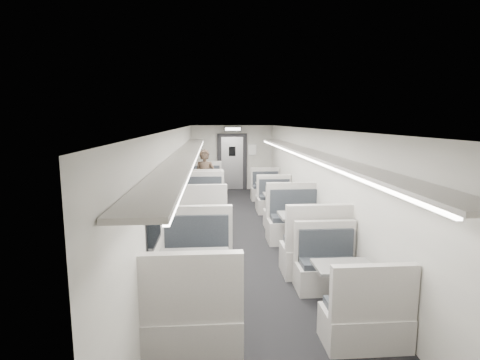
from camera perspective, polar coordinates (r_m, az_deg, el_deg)
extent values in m
cube|color=black|center=(8.38, 1.02, -9.28)|extent=(3.00, 12.00, 0.12)
cube|color=white|center=(7.96, 1.07, 8.22)|extent=(3.00, 12.00, 0.12)
cube|color=#B2AFA7|center=(14.07, -1.23, 3.44)|extent=(3.00, 0.12, 2.40)
cube|color=#B2AFA7|center=(8.08, -10.04, -0.89)|extent=(0.12, 12.00, 2.40)
cube|color=#B2AFA7|center=(8.36, 11.75, -0.61)|extent=(0.12, 12.00, 2.40)
cube|color=#B4B0A9|center=(10.87, -5.55, -3.39)|extent=(1.13, 0.63, 0.48)
cube|color=#20242B|center=(10.85, -5.57, -1.84)|extent=(1.00, 0.50, 0.11)
cube|color=#B4B0A9|center=(10.53, -5.63, -0.40)|extent=(1.13, 0.13, 0.75)
cube|color=#B4B0A9|center=(12.51, -5.39, -1.75)|extent=(1.13, 0.63, 0.48)
cube|color=#20242B|center=(12.42, -5.41, -0.45)|extent=(1.00, 0.50, 0.11)
cube|color=#B4B0A9|center=(12.63, -5.41, 1.18)|extent=(1.13, 0.13, 0.75)
cylinder|color=silver|center=(11.66, -5.47, -1.90)|extent=(0.11, 0.11, 0.74)
cylinder|color=silver|center=(11.74, -5.45, -3.59)|extent=(0.38, 0.38, 0.03)
cube|color=slate|center=(11.59, -5.51, 0.09)|extent=(0.94, 0.64, 0.04)
cube|color=#B4B0A9|center=(8.40, -5.93, -7.13)|extent=(1.14, 0.63, 0.48)
cube|color=#20242B|center=(8.35, -5.96, -5.12)|extent=(1.01, 0.50, 0.11)
cube|color=#B4B0A9|center=(8.02, -6.05, -3.35)|extent=(1.14, 0.13, 0.75)
cube|color=#B4B0A9|center=(10.02, -5.66, -4.46)|extent=(1.14, 0.63, 0.48)
cube|color=#20242B|center=(9.92, -5.69, -2.85)|extent=(1.01, 0.50, 0.11)
cube|color=#B4B0A9|center=(10.12, -5.69, -0.76)|extent=(1.14, 0.13, 0.75)
cylinder|color=silver|center=(9.17, -5.80, -4.90)|extent=(0.11, 0.11, 0.74)
cylinder|color=silver|center=(9.27, -5.76, -7.03)|extent=(0.39, 0.39, 0.03)
cube|color=slate|center=(9.08, -5.84, -2.37)|extent=(0.95, 0.64, 0.04)
cube|color=#B4B0A9|center=(6.56, -6.41, -11.93)|extent=(1.09, 0.61, 0.46)
cube|color=#20242B|center=(6.50, -6.45, -9.50)|extent=(0.97, 0.48, 0.10)
cube|color=#B4B0A9|center=(6.16, -6.59, -7.52)|extent=(1.09, 0.12, 0.72)
cube|color=#B4B0A9|center=(8.08, -6.00, -7.85)|extent=(1.09, 0.61, 0.46)
cube|color=#20242B|center=(7.98, -6.04, -5.97)|extent=(0.97, 0.48, 0.10)
cube|color=#B4B0A9|center=(8.15, -6.02, -3.41)|extent=(1.09, 0.12, 0.72)
cylinder|color=silver|center=(7.28, -6.20, -8.76)|extent=(0.10, 0.10, 0.71)
cylinder|color=silver|center=(7.39, -6.15, -11.27)|extent=(0.37, 0.37, 0.03)
cube|color=slate|center=(7.17, -6.25, -5.74)|extent=(0.91, 0.62, 0.04)
cube|color=#B4B0A9|center=(4.56, -7.51, -21.80)|extent=(1.14, 0.64, 0.49)
cube|color=#20242B|center=(4.44, -7.57, -18.30)|extent=(1.01, 0.51, 0.11)
cube|color=#B4B0A9|center=(4.07, -7.88, -15.95)|extent=(1.14, 0.13, 0.76)
cube|color=#B4B0A9|center=(6.07, -6.60, -13.63)|extent=(1.14, 0.64, 0.49)
cube|color=#20242B|center=(5.93, -6.67, -11.10)|extent=(1.01, 0.51, 0.11)
cube|color=#B4B0A9|center=(6.08, -6.62, -7.38)|extent=(1.14, 0.13, 0.76)
cylinder|color=silver|center=(5.24, -7.01, -15.86)|extent=(0.11, 0.11, 0.74)
cylinder|color=silver|center=(5.40, -6.93, -19.29)|extent=(0.39, 0.39, 0.03)
cube|color=slate|center=(5.08, -7.10, -11.61)|extent=(0.95, 0.65, 0.04)
cube|color=#B4B0A9|center=(10.94, 4.99, -3.51)|extent=(0.96, 0.53, 0.41)
cube|color=#20242B|center=(10.92, 4.98, -2.21)|extent=(0.85, 0.42, 0.09)
cube|color=#B4B0A9|center=(10.66, 5.19, -1.01)|extent=(0.96, 0.11, 0.63)
cube|color=#B4B0A9|center=(12.30, 3.94, -2.09)|extent=(0.96, 0.53, 0.41)
cube|color=#20242B|center=(12.23, 3.97, -0.98)|extent=(0.85, 0.42, 0.09)
cube|color=#B4B0A9|center=(12.40, 3.84, 0.43)|extent=(0.96, 0.11, 0.63)
cylinder|color=silver|center=(11.60, 4.44, -2.23)|extent=(0.09, 0.09, 0.62)
cylinder|color=silver|center=(11.66, 4.42, -3.67)|extent=(0.32, 0.32, 0.03)
cube|color=slate|center=(11.54, 4.46, -0.54)|extent=(0.79, 0.54, 0.04)
cube|color=#B4B0A9|center=(9.23, 6.77, -5.88)|extent=(0.98, 0.54, 0.42)
cube|color=#20242B|center=(9.19, 6.77, -4.31)|extent=(0.87, 0.43, 0.09)
cube|color=#B4B0A9|center=(8.92, 7.08, -2.91)|extent=(0.98, 0.11, 0.65)
cube|color=#B4B0A9|center=(10.60, 5.29, -3.89)|extent=(0.98, 0.54, 0.42)
cube|color=#20242B|center=(10.52, 5.34, -2.58)|extent=(0.87, 0.43, 0.09)
cube|color=#B4B0A9|center=(10.69, 5.16, -0.89)|extent=(0.98, 0.11, 0.65)
cylinder|color=silver|center=(9.89, 5.99, -4.20)|extent=(0.09, 0.09, 0.64)
cylinder|color=silver|center=(9.96, 5.96, -5.90)|extent=(0.33, 0.33, 0.03)
cube|color=slate|center=(9.81, 6.03, -2.18)|extent=(0.81, 0.55, 0.04)
cube|color=#B4B0A9|center=(6.62, 11.49, -11.76)|extent=(1.15, 0.64, 0.49)
cube|color=#20242B|center=(6.55, 11.50, -9.22)|extent=(1.02, 0.51, 0.11)
cube|color=#B4B0A9|center=(6.21, 12.26, -7.11)|extent=(1.15, 0.13, 0.76)
cube|color=#B4B0A9|center=(8.17, 8.27, -7.61)|extent=(1.15, 0.64, 0.49)
cube|color=#20242B|center=(8.06, 8.36, -5.65)|extent=(1.02, 0.51, 0.11)
cube|color=#B4B0A9|center=(8.24, 8.01, -2.99)|extent=(1.15, 0.13, 0.76)
cylinder|color=silver|center=(7.35, 9.73, -8.51)|extent=(0.11, 0.11, 0.75)
cylinder|color=silver|center=(7.46, 9.65, -11.14)|extent=(0.39, 0.39, 0.03)
cube|color=slate|center=(7.23, 9.81, -5.35)|extent=(0.96, 0.65, 0.04)
cube|color=#B4B0A9|center=(4.88, 18.40, -20.52)|extent=(0.96, 0.53, 0.41)
cube|color=#20242B|center=(4.79, 18.43, -17.77)|extent=(0.85, 0.43, 0.09)
cube|color=#B4B0A9|center=(4.49, 19.73, -15.86)|extent=(0.96, 0.11, 0.63)
cube|color=#B4B0A9|center=(6.07, 13.14, -14.20)|extent=(0.96, 0.53, 0.41)
cube|color=#20242B|center=(5.95, 13.31, -12.09)|extent=(0.85, 0.43, 0.09)
cube|color=#B4B0A9|center=(6.06, 12.77, -8.95)|extent=(0.96, 0.11, 0.63)
cylinder|color=silver|center=(5.41, 15.49, -16.00)|extent=(0.09, 0.09, 0.63)
cylinder|color=silver|center=(5.55, 15.35, -18.81)|extent=(0.33, 0.33, 0.03)
cube|color=slate|center=(5.28, 15.65, -12.56)|extent=(0.80, 0.54, 0.04)
imported|color=black|center=(10.96, -5.38, 0.09)|extent=(0.73, 0.58, 1.75)
cube|color=black|center=(11.41, -8.01, 2.80)|extent=(0.02, 1.18, 0.84)
cube|color=black|center=(9.23, -8.89, 1.31)|extent=(0.02, 1.18, 0.84)
cube|color=black|center=(7.07, -10.29, -1.08)|extent=(0.02, 1.18, 0.84)
cube|color=black|center=(4.94, -12.94, -5.56)|extent=(0.02, 1.18, 0.84)
cube|color=#B4B0A9|center=(7.67, -8.18, 4.06)|extent=(0.46, 10.40, 0.05)
cube|color=white|center=(7.66, -6.67, 3.71)|extent=(0.05, 10.20, 0.04)
cube|color=#B4B0A9|center=(7.91, 10.42, 4.15)|extent=(0.46, 10.40, 0.05)
cube|color=white|center=(7.86, 8.99, 3.79)|extent=(0.05, 10.20, 0.04)
cube|color=black|center=(13.96, -1.21, 2.78)|extent=(1.10, 0.10, 2.10)
cube|color=silver|center=(13.94, -1.20, 2.56)|extent=(0.80, 0.05, 1.95)
cube|color=black|center=(13.86, -1.20, 4.39)|extent=(0.25, 0.02, 0.35)
cube|color=black|center=(13.39, -1.11, 7.78)|extent=(0.62, 0.10, 0.16)
cube|color=white|center=(13.33, -1.10, 7.78)|extent=(0.54, 0.02, 0.10)
cube|color=white|center=(13.96, 1.88, 4.63)|extent=(0.32, 0.02, 0.40)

